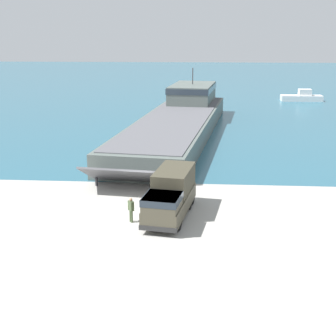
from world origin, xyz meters
TOP-DOWN VIEW (x-y plane):
  - ground_plane at (0.00, 0.00)m, footprint 240.00×240.00m
  - water_surface at (0.00, 95.68)m, footprint 240.00×180.00m
  - landing_craft at (2.16, 28.15)m, footprint 13.19×44.20m
  - military_truck at (2.79, -1.59)m, footprint 3.46×7.40m
  - soldier_on_ramp at (0.25, -2.93)m, footprint 0.46×0.49m
  - moored_boat_a at (23.81, 58.14)m, footprint 7.60×2.56m
  - mooring_bollard at (-3.75, 4.65)m, footprint 0.25×0.25m

SIDE VIEW (x-z plane):
  - ground_plane at x=0.00m, z-range 0.00..0.00m
  - water_surface at x=0.00m, z-range 0.00..0.01m
  - mooring_bollard at x=-3.75m, z-range 0.03..0.76m
  - moored_boat_a at x=23.81m, z-range -0.37..1.85m
  - soldier_on_ramp at x=0.25m, z-range 0.13..1.84m
  - military_truck at x=2.79m, z-range 0.01..3.08m
  - landing_craft at x=2.16m, z-range -1.91..5.42m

